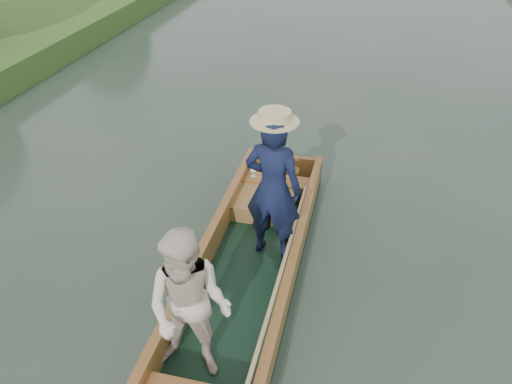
# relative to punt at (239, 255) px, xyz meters

# --- Properties ---
(ground) EXTENTS (120.00, 120.00, 0.00)m
(ground) POSITION_rel_punt_xyz_m (0.02, 0.08, -0.59)
(ground) COLOR #283D30
(ground) RESTS_ON ground
(punt) EXTENTS (1.12, 5.21, 1.90)m
(punt) POSITION_rel_punt_xyz_m (0.00, 0.00, 0.00)
(punt) COLOR black
(punt) RESTS_ON ground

